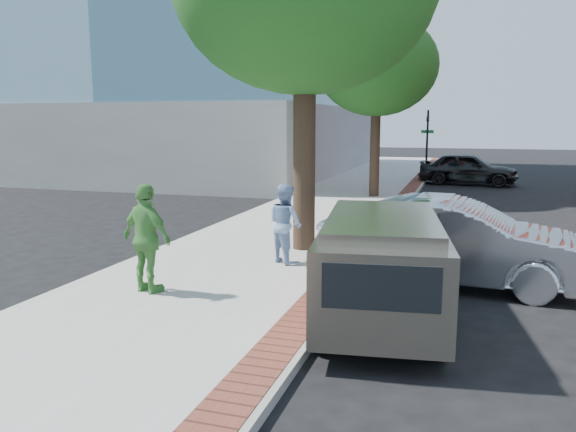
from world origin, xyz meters
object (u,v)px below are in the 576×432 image
at_px(person_gray, 303,212).
at_px(van, 382,259).
at_px(person_officer, 285,223).
at_px(sedan_silver, 454,242).
at_px(person_green, 147,239).
at_px(parking_meter, 340,221).
at_px(bg_car, 468,169).

distance_m(person_gray, van, 4.60).
relative_size(person_officer, sedan_silver, 0.33).
bearing_deg(van, sedan_silver, 55.90).
bearing_deg(person_green, sedan_silver, -133.90).
height_order(parking_meter, bg_car, bg_car).
relative_size(parking_meter, person_green, 0.76).
bearing_deg(sedan_silver, person_gray, 69.50).
height_order(person_officer, van, person_officer).
bearing_deg(parking_meter, person_gray, 123.30).
bearing_deg(person_officer, person_green, 95.25).
bearing_deg(bg_car, parking_meter, 178.99).
relative_size(sedan_silver, bg_car, 1.07).
height_order(person_officer, person_green, person_green).
distance_m(sedan_silver, van, 2.46).
distance_m(parking_meter, person_officer, 1.44).
height_order(person_gray, van, person_gray).
height_order(person_officer, sedan_silver, person_officer).
xyz_separation_m(person_officer, sedan_silver, (3.48, -0.12, -0.16)).
distance_m(person_green, sedan_silver, 5.80).
xyz_separation_m(person_gray, bg_car, (3.84, 16.86, -0.20)).
relative_size(parking_meter, person_officer, 0.87).
bearing_deg(person_green, person_officer, -101.95).
bearing_deg(person_gray, person_green, -47.80).
bearing_deg(sedan_silver, parking_meter, 105.64).
relative_size(person_officer, bg_car, 0.36).
relative_size(person_officer, person_green, 0.87).
bearing_deg(sedan_silver, person_green, 122.44).
bearing_deg(person_gray, bg_car, 139.46).
bearing_deg(bg_car, van, -177.43).
distance_m(person_gray, sedan_silver, 3.93).
xyz_separation_m(person_green, van, (4.05, 0.47, -0.17)).
height_order(parking_meter, person_officer, person_officer).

